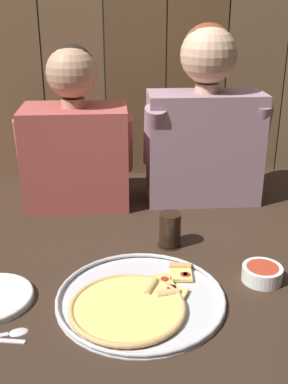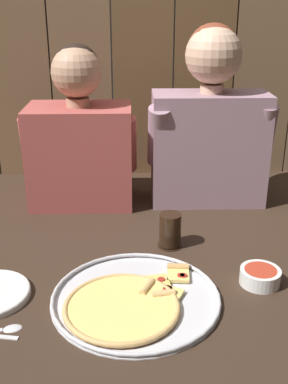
# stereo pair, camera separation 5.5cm
# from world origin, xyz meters

# --- Properties ---
(ground_plane) EXTENTS (3.20, 3.20, 0.00)m
(ground_plane) POSITION_xyz_m (0.00, 0.00, 0.00)
(ground_plane) COLOR #332319
(pizza_tray) EXTENTS (0.42, 0.42, 0.03)m
(pizza_tray) POSITION_xyz_m (-0.05, -0.19, 0.01)
(pizza_tray) COLOR silver
(pizza_tray) RESTS_ON ground
(drinking_glass) EXTENTS (0.08, 0.08, 0.11)m
(drinking_glass) POSITION_xyz_m (0.07, 0.10, 0.05)
(drinking_glass) COLOR black
(drinking_glass) RESTS_ON ground
(dipping_bowl) EXTENTS (0.11, 0.11, 0.04)m
(dipping_bowl) POSITION_xyz_m (0.29, -0.11, 0.02)
(dipping_bowl) COLOR white
(dipping_bowl) RESTS_ON ground
(table_spoon) EXTENTS (0.14, 0.05, 0.01)m
(table_spoon) POSITION_xyz_m (-0.35, -0.28, 0.00)
(table_spoon) COLOR silver
(table_spoon) RESTS_ON ground
(diner_left) EXTENTS (0.40, 0.23, 0.56)m
(diner_left) POSITION_xyz_m (-0.23, 0.45, 0.25)
(diner_left) COLOR #AD4C47
(diner_left) RESTS_ON ground
(diner_right) EXTENTS (0.44, 0.21, 0.63)m
(diner_right) POSITION_xyz_m (0.23, 0.45, 0.30)
(diner_right) COLOR gray
(diner_right) RESTS_ON ground
(wooden_backdrop_wall) EXTENTS (2.19, 0.03, 1.36)m
(wooden_backdrop_wall) POSITION_xyz_m (0.00, 0.76, 0.68)
(wooden_backdrop_wall) COLOR brown
(wooden_backdrop_wall) RESTS_ON ground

